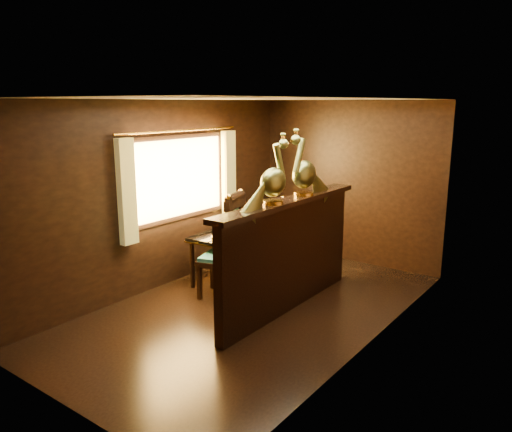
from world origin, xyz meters
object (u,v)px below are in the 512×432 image
object	(u,v)px
chair_left	(229,243)
peacock_left	(273,169)
chair_right	(268,240)
peacock_right	(304,162)
dining_table	(232,237)

from	to	relation	value
chair_left	peacock_left	bearing A→B (deg)	-31.34
chair_right	peacock_right	xyz separation A→B (m)	(0.62, -0.14, 1.11)
chair_right	peacock_left	distance (m)	1.49
chair_right	peacock_right	world-z (taller)	peacock_right
peacock_left	peacock_right	world-z (taller)	peacock_right
peacock_left	peacock_right	bearing A→B (deg)	90.00
dining_table	peacock_right	size ratio (longest dim) A/B	1.53
dining_table	peacock_left	size ratio (longest dim) A/B	1.60
dining_table	peacock_left	bearing A→B (deg)	-35.12
chair_right	peacock_right	size ratio (longest dim) A/B	1.56
chair_right	dining_table	bearing A→B (deg)	-152.42
peacock_left	chair_left	bearing A→B (deg)	165.77
peacock_left	peacock_right	xyz separation A→B (m)	(0.00, 0.66, 0.02)
chair_left	chair_right	bearing A→B (deg)	55.28
chair_left	peacock_right	bearing A→B (deg)	11.91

